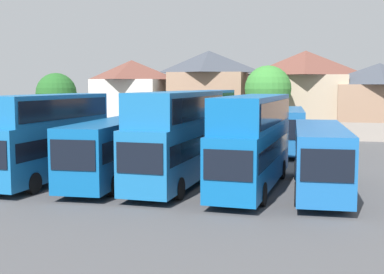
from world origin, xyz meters
name	(u,v)px	position (x,y,z in m)	size (l,w,h in m)	color
ground	(231,147)	(0.00, 18.00, 0.00)	(140.00, 140.00, 0.00)	#4C4C4F
depot_boundary_wall	(243,130)	(0.00, 25.89, 0.90)	(56.00, 0.50, 1.80)	gray
bus_1	(48,133)	(-7.69, -0.19, 2.79)	(3.12, 10.45, 4.96)	#1864A4
bus_2	(114,147)	(-3.90, 0.29, 2.00)	(2.94, 11.08, 3.51)	#0E5597
bus_3	(178,133)	(-0.15, 0.38, 2.89)	(3.11, 11.03, 5.15)	#1863A1
bus_4	(253,137)	(3.97, 0.32, 2.79)	(3.16, 11.69, 4.95)	#0D589E
bus_5	(320,155)	(7.41, 0.35, 1.94)	(2.88, 11.10, 3.39)	#1A5DA6
bus_6	(154,127)	(-6.50, 15.85, 1.90)	(3.06, 10.63, 3.31)	#145897
bus_7	(205,116)	(-1.92, 16.03, 2.83)	(3.25, 12.12, 5.03)	#1C55A5
bus_8	(241,127)	(1.07, 16.15, 2.00)	(3.00, 11.16, 3.51)	#1665A1
bus_9	(287,128)	(4.92, 15.89, 2.02)	(3.15, 11.24, 3.55)	#1C5C9D
house_terrace_left	(132,94)	(-14.88, 33.45, 4.34)	(8.32, 8.38, 8.52)	silver
house_terrace_centre	(209,90)	(-5.36, 34.27, 4.88)	(9.21, 7.06, 9.58)	#9E7A60
house_terrace_right	(305,91)	(5.99, 35.01, 4.83)	(9.83, 8.32, 9.46)	tan
house_terrace_far_right	(378,98)	(13.97, 33.27, 4.02)	(9.35, 6.65, 7.88)	#9E7A60
tree_left_of_lot	(268,89)	(2.24, 28.39, 5.07)	(4.95, 4.95, 7.55)	brown
tree_behind_wall	(56,93)	(-19.47, 22.89, 4.61)	(4.23, 4.23, 6.76)	brown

